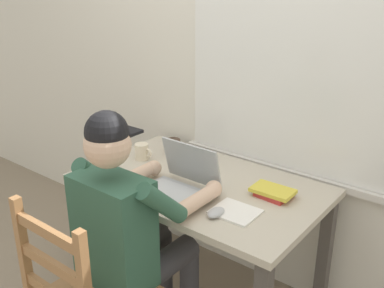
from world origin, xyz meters
The scene contains 10 objects.
back_wall centered at (0.01, 0.46, 1.30)m, with size 6.00×0.08×2.60m.
desk centered at (0.00, 0.00, 0.65)m, with size 1.24×0.76×0.75m.
seated_person centered at (-0.03, -0.45, 0.70)m, with size 0.50×0.60×1.26m.
laptop centered at (-0.01, -0.14, 0.81)m, with size 0.33×0.29×0.23m.
computer_mouse centered at (0.26, -0.22, 0.77)m, with size 0.06×0.10×0.03m, color #ADAFB2.
coffee_mug_white centered at (-0.44, 0.03, 0.80)m, with size 0.12×0.08×0.09m.
coffee_mug_dark centered at (-0.35, 0.21, 0.80)m, with size 0.12×0.08×0.09m.
book_stack_main centered at (0.37, 0.09, 0.78)m, with size 0.20×0.14×0.04m.
paper_pile_near_laptop centered at (-0.47, -0.25, 0.76)m, with size 0.20×0.16×0.01m, color silver.
paper_pile_back_corner centered at (0.31, -0.15, 0.76)m, with size 0.20×0.17×0.01m, color white.
Camera 1 is at (1.24, -1.64, 1.76)m, focal length 41.93 mm.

